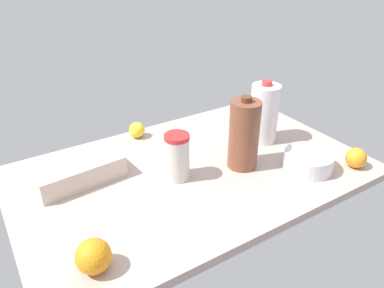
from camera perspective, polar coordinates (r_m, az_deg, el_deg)
The scene contains 9 objects.
countertop at distance 131.71cm, azimuth 0.00°, elevation -4.38°, with size 120.00×76.00×3.00cm, color #B29C93.
mixing_bowl at distance 135.73cm, azimuth 17.30°, elevation -2.47°, with size 16.98×16.98×6.14cm, color silver.
egg_carton at distance 127.71cm, azimuth -16.67°, elevation -4.22°, with size 28.47×11.33×7.21cm, color beige.
tumbler_cup at distance 122.40cm, azimuth -2.26°, elevation -1.93°, with size 8.27×8.27×16.11cm.
chocolate_milk_jug at distance 128.14cm, azimuth 7.92°, elevation 1.43°, with size 10.38×10.38×26.07cm.
milk_jug at distance 147.20cm, azimuth 10.91°, elevation 4.63°, with size 10.92×10.92×24.58cm.
lemon_near_front at distance 151.73cm, azimuth -8.39°, elevation 2.13°, with size 6.33×6.33×6.33cm, color yellow.
orange_loose at distance 95.96cm, azimuth -14.79°, elevation -16.21°, with size 8.73×8.73×8.73cm, color orange.
orange_far_back at distance 142.45cm, azimuth 23.73°, elevation -1.94°, with size 7.14×7.14×7.14cm, color orange.
Camera 1 is at (-58.68, -92.98, 74.01)cm, focal length 35.00 mm.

